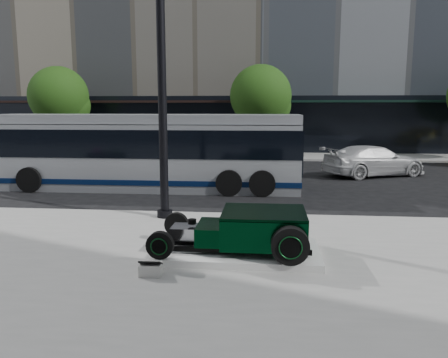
# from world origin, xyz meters

# --- Properties ---
(ground) EXTENTS (120.00, 120.00, 0.00)m
(ground) POSITION_xyz_m (0.00, 0.00, 0.00)
(ground) COLOR black
(ground) RESTS_ON ground
(sidewalk_far) EXTENTS (70.00, 4.00, 0.12)m
(sidewalk_far) POSITION_xyz_m (0.00, 14.00, 0.06)
(sidewalk_far) COLOR gray
(sidewalk_far) RESTS_ON ground
(street_trees) EXTENTS (29.80, 3.80, 5.70)m
(street_trees) POSITION_xyz_m (1.15, 13.07, 3.77)
(street_trees) COLOR black
(street_trees) RESTS_ON sidewalk_far
(display_plinth) EXTENTS (3.40, 1.80, 0.15)m
(display_plinth) POSITION_xyz_m (0.80, -5.70, 0.20)
(display_plinth) COLOR silver
(display_plinth) RESTS_ON sidewalk_near
(hot_rod) EXTENTS (3.22, 2.00, 0.81)m
(hot_rod) POSITION_xyz_m (1.14, -5.70, 0.70)
(hot_rod) COLOR black
(hot_rod) RESTS_ON display_plinth
(info_plaque) EXTENTS (0.41, 0.32, 0.31)m
(info_plaque) POSITION_xyz_m (-0.71, -6.97, 0.24)
(info_plaque) COLOR silver
(info_plaque) RESTS_ON sidewalk_near
(lamppost) EXTENTS (0.43, 0.43, 7.83)m
(lamppost) POSITION_xyz_m (-1.45, -2.67, 3.74)
(lamppost) COLOR black
(lamppost) RESTS_ON sidewalk_near
(transit_bus) EXTENTS (12.12, 2.88, 2.92)m
(transit_bus) POSITION_xyz_m (-3.33, 2.37, 1.49)
(transit_bus) COLOR #A1A5AA
(transit_bus) RESTS_ON ground
(white_sedan) EXTENTS (5.31, 3.81, 1.43)m
(white_sedan) POSITION_xyz_m (6.44, 6.48, 0.71)
(white_sedan) COLOR silver
(white_sedan) RESTS_ON ground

